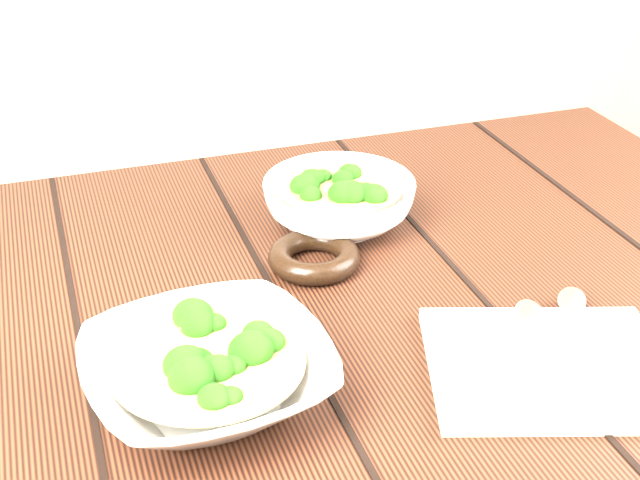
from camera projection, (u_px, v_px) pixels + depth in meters
table at (304, 399)px, 0.96m from camera, size 1.20×0.80×0.75m
soup_bowl_front at (208, 372)px, 0.76m from camera, size 0.23×0.23×0.06m
soup_bowl_back at (339, 201)px, 1.04m from camera, size 0.23×0.23×0.06m
trivet at (314, 257)px, 0.97m from camera, size 0.13×0.13×0.02m
napkin at (547, 366)px, 0.81m from camera, size 0.26×0.23×0.01m
spoon_left at (532, 334)px, 0.84m from camera, size 0.09×0.17×0.01m
spoon_right at (570, 319)px, 0.86m from camera, size 0.12×0.15×0.01m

